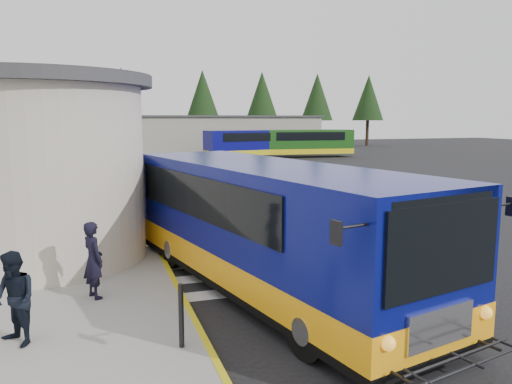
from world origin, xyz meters
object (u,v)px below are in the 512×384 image
object	(u,v)px
far_bus_b	(307,142)
far_bus_a	(251,143)
pedestrian_b	(14,299)
bollard	(181,316)
pedestrian_a	(93,260)
transit_bus	(268,231)

from	to	relation	value
far_bus_b	far_bus_a	bearing A→B (deg)	93.51
pedestrian_b	bollard	bearing A→B (deg)	34.23
pedestrian_a	far_bus_a	size ratio (longest dim) A/B	0.17
bollard	far_bus_b	xyz separation A→B (m)	(19.36, 38.61, 0.86)
pedestrian_b	far_bus_b	xyz separation A→B (m)	(21.93, 37.68, 0.60)
far_bus_b	pedestrian_b	bearing A→B (deg)	154.45
pedestrian_a	far_bus_b	distance (m)	41.33
pedestrian_b	far_bus_b	world-z (taller)	far_bus_b
far_bus_a	pedestrian_a	bearing A→B (deg)	148.50
bollard	far_bus_a	distance (m)	41.02
transit_bus	far_bus_a	world-z (taller)	transit_bus
pedestrian_a	pedestrian_b	size ratio (longest dim) A/B	1.03
transit_bus	far_bus_b	xyz separation A→B (m)	(16.99, 36.10, 0.17)
far_bus_b	pedestrian_a	bearing A→B (deg)	154.60
pedestrian_b	far_bus_a	distance (m)	41.08
transit_bus	far_bus_b	world-z (taller)	transit_bus
bollard	far_bus_b	distance (m)	43.20
bollard	pedestrian_b	bearing A→B (deg)	160.17
transit_bus	pedestrian_a	world-z (taller)	transit_bus
far_bus_b	bollard	bearing A→B (deg)	158.01
pedestrian_a	far_bus_b	bearing A→B (deg)	-54.57
far_bus_a	pedestrian_b	bearing A→B (deg)	147.93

